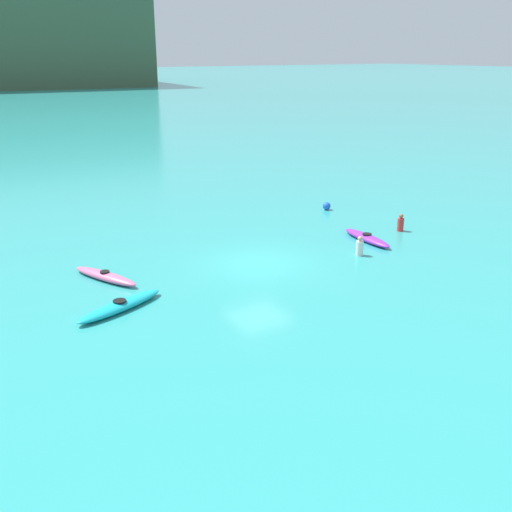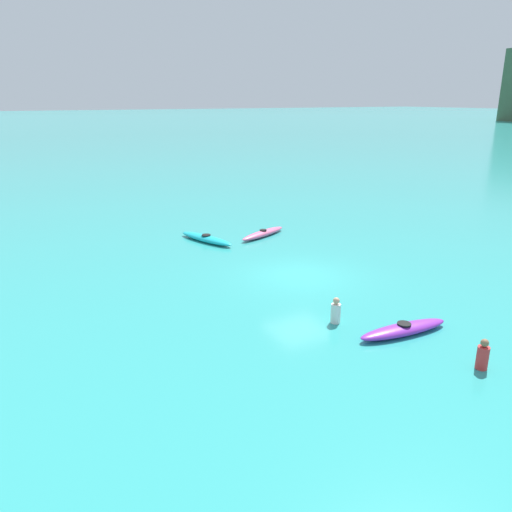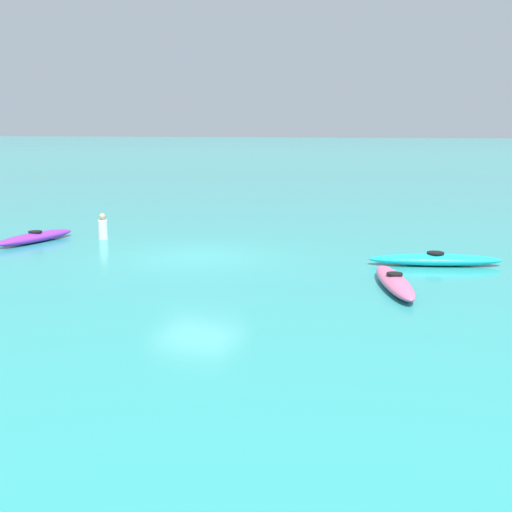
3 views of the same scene
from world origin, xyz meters
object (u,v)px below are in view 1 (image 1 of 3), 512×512
Objects in this scene: kayak_cyan at (120,306)px; buoy_blue at (327,206)px; person_near_shore at (360,247)px; kayak_purple at (367,238)px; person_by_kayaks at (401,223)px; kayak_pink at (105,276)px.

buoy_blue reaches higher than kayak_cyan.
buoy_blue is at bearing 61.59° from person_near_shore.
kayak_cyan is 1.11× the size of kayak_purple.
kayak_purple is 2.58m from person_by_kayaks.
kayak_pink is 1.02× the size of kayak_purple.
kayak_pink and kayak_purple have the same top height.
kayak_pink is at bearing 174.57° from person_by_kayaks.
person_by_kayaks reaches higher than kayak_cyan.
kayak_cyan is 12.64m from kayak_purple.
kayak_cyan is at bearing 179.66° from person_near_shore.
buoy_blue reaches higher than kayak_purple.
buoy_blue is at bearing 25.07° from kayak_cyan.
buoy_blue is (14.62, 6.84, 0.06)m from kayak_cyan.
kayak_purple is at bearing -171.97° from person_by_kayaks.
person_near_shore reaches higher than buoy_blue.
person_by_kayaks is (0.49, -5.19, 0.16)m from buoy_blue.
person_by_kayaks reaches higher than kayak_pink.
kayak_cyan is 10.89m from person_near_shore.
kayak_pink is 3.08m from kayak_cyan.
buoy_blue reaches higher than kayak_pink.
buoy_blue is 7.85m from person_near_shore.
kayak_pink is 0.92× the size of kayak_cyan.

